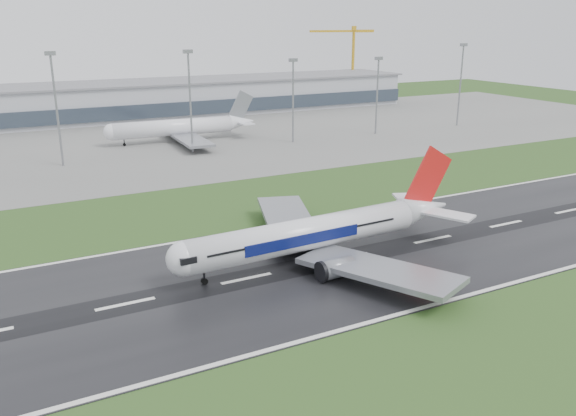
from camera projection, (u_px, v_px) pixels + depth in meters
ground at (433, 240)px, 114.87m from camera, size 520.00×520.00×0.00m
runway at (433, 240)px, 114.86m from camera, size 400.00×45.00×0.10m
apron at (210, 136)px, 220.49m from camera, size 400.00×130.00×0.08m
terminal at (164, 99)px, 268.93m from camera, size 240.00×36.00×15.00m
main_airliner at (325, 212)px, 103.55m from camera, size 60.78×58.11×17.28m
parked_airliner at (179, 119)px, 208.29m from camera, size 57.93×54.21×16.42m
tower_crane at (353, 62)px, 328.00m from camera, size 39.94×4.69×39.76m
floodmast_1 at (57, 112)px, 169.85m from camera, size 0.64×0.64×32.03m
floodmast_2 at (190, 104)px, 187.78m from camera, size 0.64×0.64×31.71m
floodmast_3 at (293, 103)px, 204.88m from camera, size 0.64×0.64×28.09m
floodmast_4 at (377, 98)px, 220.86m from camera, size 0.64×0.64×27.73m
floodmast_5 at (460, 87)px, 238.51m from camera, size 0.64×0.64×31.95m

